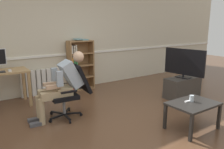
{
  "coord_description": "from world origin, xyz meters",
  "views": [
    {
      "loc": [
        -2.24,
        -2.67,
        1.68
      ],
      "look_at": [
        0.15,
        0.85,
        0.7
      ],
      "focal_mm": 35.45,
      "sensor_mm": 36.0,
      "label": 1
    }
  ],
  "objects_px": {
    "computer_mouse": "(10,70)",
    "radiator": "(41,82)",
    "bookshelf": "(79,65)",
    "spare_remote": "(189,101)",
    "person_seated": "(62,84)",
    "office_chair": "(71,89)",
    "tv_stand": "(182,87)",
    "drinking_glass": "(192,98)",
    "coffee_table": "(193,106)",
    "tv_screen": "(184,63)"
  },
  "relations": [
    {
      "from": "computer_mouse",
      "to": "coffee_table",
      "type": "xyz_separation_m",
      "value": [
        2.22,
        -2.67,
        -0.38
      ]
    },
    {
      "from": "drinking_glass",
      "to": "bookshelf",
      "type": "bearing_deg",
      "value": 100.09
    },
    {
      "from": "bookshelf",
      "to": "spare_remote",
      "type": "relative_size",
      "value": 8.77
    },
    {
      "from": "person_seated",
      "to": "coffee_table",
      "type": "xyz_separation_m",
      "value": [
        1.57,
        -1.59,
        -0.26
      ]
    },
    {
      "from": "tv_stand",
      "to": "coffee_table",
      "type": "distance_m",
      "value": 1.66
    },
    {
      "from": "radiator",
      "to": "bookshelf",
      "type": "bearing_deg",
      "value": -5.74
    },
    {
      "from": "person_seated",
      "to": "tv_screen",
      "type": "relative_size",
      "value": 1.24
    },
    {
      "from": "computer_mouse",
      "to": "tv_stand",
      "type": "relative_size",
      "value": 0.11
    },
    {
      "from": "coffee_table",
      "to": "spare_remote",
      "type": "bearing_deg",
      "value": 106.07
    },
    {
      "from": "person_seated",
      "to": "drinking_glass",
      "type": "bearing_deg",
      "value": 50.11
    },
    {
      "from": "bookshelf",
      "to": "radiator",
      "type": "distance_m",
      "value": 1.02
    },
    {
      "from": "computer_mouse",
      "to": "drinking_glass",
      "type": "height_order",
      "value": "computer_mouse"
    },
    {
      "from": "person_seated",
      "to": "spare_remote",
      "type": "bearing_deg",
      "value": 49.65
    },
    {
      "from": "office_chair",
      "to": "tv_stand",
      "type": "bearing_deg",
      "value": 84.61
    },
    {
      "from": "office_chair",
      "to": "tv_screen",
      "type": "height_order",
      "value": "tv_screen"
    },
    {
      "from": "computer_mouse",
      "to": "spare_remote",
      "type": "xyz_separation_m",
      "value": [
        2.2,
        -2.6,
        -0.31
      ]
    },
    {
      "from": "tv_screen",
      "to": "drinking_glass",
      "type": "height_order",
      "value": "tv_screen"
    },
    {
      "from": "office_chair",
      "to": "drinking_glass",
      "type": "xyz_separation_m",
      "value": [
        1.42,
        -1.52,
        -0.02
      ]
    },
    {
      "from": "person_seated",
      "to": "coffee_table",
      "type": "distance_m",
      "value": 2.25
    },
    {
      "from": "tv_screen",
      "to": "computer_mouse",
      "type": "bearing_deg",
      "value": 56.19
    },
    {
      "from": "computer_mouse",
      "to": "coffee_table",
      "type": "distance_m",
      "value": 3.49
    },
    {
      "from": "radiator",
      "to": "spare_remote",
      "type": "distance_m",
      "value": 3.43
    },
    {
      "from": "spare_remote",
      "to": "bookshelf",
      "type": "bearing_deg",
      "value": -164.68
    },
    {
      "from": "person_seated",
      "to": "bookshelf",
      "type": "bearing_deg",
      "value": 148.91
    },
    {
      "from": "radiator",
      "to": "tv_stand",
      "type": "relative_size",
      "value": 1.07
    },
    {
      "from": "radiator",
      "to": "spare_remote",
      "type": "bearing_deg",
      "value": -64.9
    },
    {
      "from": "computer_mouse",
      "to": "drinking_glass",
      "type": "relative_size",
      "value": 0.97
    },
    {
      "from": "office_chair",
      "to": "tv_stand",
      "type": "height_order",
      "value": "office_chair"
    },
    {
      "from": "person_seated",
      "to": "drinking_glass",
      "type": "height_order",
      "value": "person_seated"
    },
    {
      "from": "coffee_table",
      "to": "drinking_glass",
      "type": "bearing_deg",
      "value": 64.52
    },
    {
      "from": "tv_stand",
      "to": "coffee_table",
      "type": "relative_size",
      "value": 1.14
    },
    {
      "from": "bookshelf",
      "to": "drinking_glass",
      "type": "relative_size",
      "value": 12.72
    },
    {
      "from": "drinking_glass",
      "to": "person_seated",
      "type": "bearing_deg",
      "value": 136.01
    },
    {
      "from": "radiator",
      "to": "tv_screen",
      "type": "bearing_deg",
      "value": -37.31
    },
    {
      "from": "drinking_glass",
      "to": "spare_remote",
      "type": "height_order",
      "value": "drinking_glass"
    },
    {
      "from": "office_chair",
      "to": "person_seated",
      "type": "xyz_separation_m",
      "value": [
        -0.17,
        0.01,
        0.12
      ]
    },
    {
      "from": "office_chair",
      "to": "spare_remote",
      "type": "relative_size",
      "value": 6.48
    },
    {
      "from": "tv_screen",
      "to": "drinking_glass",
      "type": "relative_size",
      "value": 9.32
    },
    {
      "from": "person_seated",
      "to": "office_chair",
      "type": "bearing_deg",
      "value": 90.0
    },
    {
      "from": "office_chair",
      "to": "tv_screen",
      "type": "distance_m",
      "value": 2.64
    },
    {
      "from": "spare_remote",
      "to": "office_chair",
      "type": "bearing_deg",
      "value": -131.57
    },
    {
      "from": "computer_mouse",
      "to": "radiator",
      "type": "distance_m",
      "value": 1.02
    },
    {
      "from": "bookshelf",
      "to": "coffee_table",
      "type": "distance_m",
      "value": 3.13
    },
    {
      "from": "coffee_table",
      "to": "drinking_glass",
      "type": "height_order",
      "value": "drinking_glass"
    },
    {
      "from": "bookshelf",
      "to": "tv_stand",
      "type": "height_order",
      "value": "bookshelf"
    },
    {
      "from": "radiator",
      "to": "tv_stand",
      "type": "distance_m",
      "value": 3.35
    },
    {
      "from": "coffee_table",
      "to": "spare_remote",
      "type": "xyz_separation_m",
      "value": [
        -0.02,
        0.07,
        0.07
      ]
    },
    {
      "from": "computer_mouse",
      "to": "drinking_glass",
      "type": "xyz_separation_m",
      "value": [
        2.25,
        -2.62,
        -0.27
      ]
    },
    {
      "from": "spare_remote",
      "to": "person_seated",
      "type": "bearing_deg",
      "value": -128.44
    },
    {
      "from": "computer_mouse",
      "to": "bookshelf",
      "type": "bearing_deg",
      "value": 13.59
    }
  ]
}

